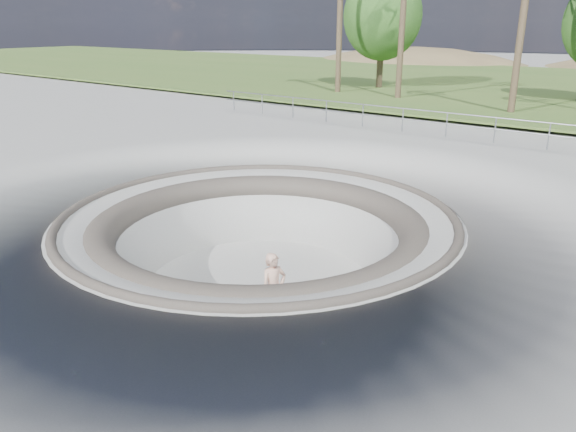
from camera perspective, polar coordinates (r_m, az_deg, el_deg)
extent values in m
plane|color=#A7A6A1|center=(14.50, -3.01, 0.07)|extent=(180.00, 180.00, 0.00)
torus|color=#A7A6A1|center=(15.28, -2.88, -7.03)|extent=(14.00, 14.00, 4.00)
cylinder|color=#A7A6A1|center=(15.25, -2.89, -6.87)|extent=(6.60, 6.60, 0.10)
torus|color=#504A40|center=(14.51, -3.01, 0.00)|extent=(10.24, 10.24, 0.24)
torus|color=#504A40|center=(14.66, -2.98, -1.59)|extent=(8.91, 8.91, 0.81)
cube|color=#426127|center=(45.48, 26.71, 11.52)|extent=(180.00, 36.00, 0.12)
ellipsoid|color=brown|center=(73.18, 12.39, 10.00)|extent=(50.40, 36.00, 23.40)
cylinder|color=gray|center=(24.36, 15.91, 10.05)|extent=(25.00, 0.05, 0.05)
cylinder|color=gray|center=(24.43, 15.82, 9.01)|extent=(25.00, 0.05, 0.05)
cube|color=olive|center=(13.14, -1.42, -10.82)|extent=(0.85, 0.43, 0.02)
cylinder|color=#B8B9BD|center=(13.16, -1.42, -10.95)|extent=(0.08, 0.17, 0.04)
cylinder|color=#B8B9BD|center=(13.16, -1.42, -10.95)|extent=(0.08, 0.17, 0.04)
cylinder|color=silver|center=(13.16, -1.42, -10.98)|extent=(0.07, 0.05, 0.06)
cylinder|color=silver|center=(13.16, -1.42, -10.98)|extent=(0.07, 0.05, 0.06)
cylinder|color=silver|center=(13.16, -1.42, -10.98)|extent=(0.07, 0.05, 0.06)
cylinder|color=silver|center=(13.16, -1.42, -10.98)|extent=(0.07, 0.05, 0.06)
imported|color=#DFAB90|center=(12.73, -1.46, -7.44)|extent=(0.59, 0.72, 1.71)
cylinder|color=brown|center=(38.12, 5.27, 19.04)|extent=(0.36, 0.36, 9.01)
cylinder|color=brown|center=(35.63, 11.52, 18.37)|extent=(0.36, 0.36, 8.55)
cylinder|color=brown|center=(31.45, 22.86, 18.82)|extent=(0.36, 0.36, 10.25)
cylinder|color=brown|center=(41.22, 9.37, 15.79)|extent=(0.44, 0.44, 4.58)
ellipsoid|color=#2E571D|center=(41.15, 9.58, 19.43)|extent=(5.46, 4.97, 5.96)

